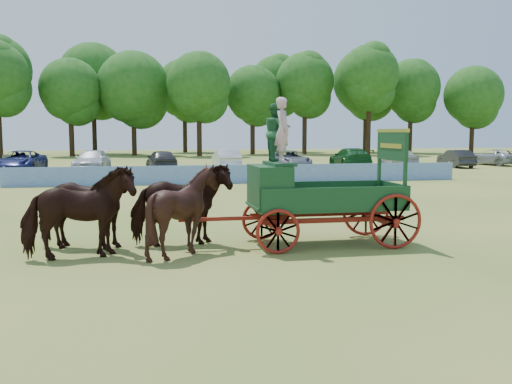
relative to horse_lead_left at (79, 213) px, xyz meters
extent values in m
plane|color=#9A8B45|center=(8.11, 0.41, -1.06)|extent=(160.00, 160.00, 0.00)
imported|color=black|center=(0.00, 0.00, 0.00)|extent=(2.67, 1.55, 2.13)
imported|color=black|center=(0.00, 1.10, 0.00)|extent=(2.72, 1.74, 2.13)
imported|color=black|center=(2.40, 0.00, 0.00)|extent=(1.99, 1.78, 2.13)
imported|color=black|center=(2.40, 1.10, 0.00)|extent=(2.59, 1.32, 2.13)
cube|color=maroon|center=(4.60, 0.55, -0.46)|extent=(0.12, 2.00, 0.12)
cube|color=maroon|center=(7.60, 0.55, -0.46)|extent=(0.12, 2.00, 0.12)
cube|color=maroon|center=(6.10, 0.00, -0.34)|extent=(3.80, 0.10, 0.12)
cube|color=maroon|center=(6.10, 1.10, -0.34)|extent=(3.80, 0.10, 0.12)
cube|color=maroon|center=(3.70, 0.55, -0.31)|extent=(2.80, 0.09, 0.09)
cube|color=#16441E|center=(6.10, 0.55, -0.06)|extent=(3.80, 1.80, 0.10)
cube|color=#16441E|center=(6.10, -0.33, 0.24)|extent=(3.80, 0.06, 0.55)
cube|color=#16441E|center=(6.10, 1.43, 0.24)|extent=(3.80, 0.06, 0.55)
cube|color=#16441E|center=(7.98, 0.55, 0.24)|extent=(0.06, 1.80, 0.55)
cube|color=#16441E|center=(4.60, 0.55, 0.49)|extent=(0.85, 1.70, 1.05)
cube|color=#16441E|center=(4.85, 0.55, 1.06)|extent=(0.55, 1.50, 0.08)
cube|color=#16441E|center=(4.22, 0.55, 0.29)|extent=(0.10, 1.60, 0.65)
cube|color=#16441E|center=(4.40, 0.55, -0.01)|extent=(0.55, 1.60, 0.06)
cube|color=#16441E|center=(7.90, -0.25, 0.89)|extent=(0.08, 0.08, 1.80)
cube|color=#16441E|center=(7.90, 1.35, 0.89)|extent=(0.08, 0.08, 1.80)
cube|color=#16441E|center=(7.90, 0.55, 1.49)|extent=(0.07, 1.75, 0.75)
cube|color=gold|center=(7.90, 0.55, 1.89)|extent=(0.08, 1.80, 0.09)
cube|color=gold|center=(7.86, 0.55, 1.49)|extent=(0.02, 1.30, 0.12)
torus|color=maroon|center=(4.60, -0.40, -0.51)|extent=(1.09, 0.09, 1.09)
torus|color=maroon|center=(4.60, 1.50, -0.51)|extent=(1.09, 0.09, 1.09)
torus|color=maroon|center=(7.60, -0.40, -0.36)|extent=(1.39, 0.09, 1.39)
torus|color=maroon|center=(7.60, 1.50, -0.36)|extent=(1.39, 0.09, 1.39)
imported|color=#CE9EAC|center=(4.85, 0.20, 1.90)|extent=(0.38, 0.58, 1.60)
imported|color=#246135|center=(4.85, 0.90, 1.85)|extent=(0.57, 0.73, 1.50)
cube|color=#2052B1|center=(7.11, 18.41, -0.54)|extent=(26.00, 0.08, 1.05)
imported|color=navy|center=(-7.09, 29.87, -0.28)|extent=(3.11, 5.87, 1.57)
imported|color=silver|center=(-2.17, 30.18, -0.29)|extent=(2.73, 5.52, 1.54)
imported|color=#333338|center=(2.88, 30.04, -0.27)|extent=(2.44, 4.87, 1.59)
imported|color=silver|center=(7.77, 29.82, -0.27)|extent=(1.73, 4.80, 1.58)
imported|color=slate|center=(12.84, 29.78, -0.34)|extent=(2.53, 5.28, 1.45)
imported|color=#144C1E|center=(17.80, 29.76, -0.25)|extent=(2.60, 5.74, 1.63)
imported|color=#B2B2B7|center=(22.29, 30.52, -0.29)|extent=(1.85, 4.55, 1.55)
imported|color=#262628|center=(26.87, 29.40, -0.34)|extent=(1.94, 4.49, 1.44)
imported|color=#999EA5|center=(31.86, 31.53, -0.36)|extent=(2.96, 5.29, 1.40)
cylinder|color=#382314|center=(-6.73, 57.71, 1.10)|extent=(0.60, 0.60, 4.33)
sphere|color=#194F15|center=(-6.73, 57.71, 6.92)|extent=(7.20, 7.20, 7.20)
cylinder|color=#382314|center=(0.55, 59.01, 1.20)|extent=(0.60, 0.60, 4.53)
sphere|color=#194F15|center=(0.55, 59.01, 7.29)|extent=(8.92, 8.92, 8.92)
cylinder|color=#382314|center=(8.24, 55.10, 1.27)|extent=(0.60, 0.60, 4.66)
sphere|color=#194F15|center=(8.24, 55.10, 7.53)|extent=(7.63, 7.63, 7.63)
cylinder|color=#382314|center=(15.55, 59.26, 1.08)|extent=(0.60, 0.60, 4.28)
sphere|color=#194F15|center=(15.55, 59.26, 6.82)|extent=(7.08, 7.08, 7.08)
cylinder|color=#382314|center=(22.41, 58.85, 1.50)|extent=(0.60, 0.60, 5.12)
sphere|color=#194F15|center=(22.41, 58.85, 8.37)|extent=(7.54, 7.54, 7.54)
cylinder|color=#382314|center=(29.55, 54.64, 1.69)|extent=(0.60, 0.60, 5.50)
sphere|color=#194F15|center=(29.55, 54.64, 9.07)|extent=(7.33, 7.33, 7.33)
cylinder|color=#382314|center=(37.44, 59.09, 1.34)|extent=(0.60, 0.60, 4.81)
sphere|color=#194F15|center=(37.44, 59.09, 7.79)|extent=(7.74, 7.74, 7.74)
cylinder|color=#382314|center=(45.32, 56.78, 1.06)|extent=(0.60, 0.60, 4.25)
sphere|color=#194F15|center=(45.32, 56.78, 6.77)|extent=(7.79, 7.79, 7.79)
cylinder|color=#382314|center=(-16.27, 64.49, 1.84)|extent=(0.60, 0.60, 5.80)
cylinder|color=#382314|center=(-4.68, 65.39, 1.65)|extent=(0.60, 0.60, 5.43)
sphere|color=#194F15|center=(-4.68, 65.39, 8.94)|extent=(9.17, 9.17, 9.17)
cylinder|color=#382314|center=(7.51, 68.17, 1.41)|extent=(0.60, 0.60, 4.94)
sphere|color=#194F15|center=(7.51, 68.17, 8.04)|extent=(8.08, 8.08, 8.08)
cylinder|color=#382314|center=(20.85, 68.20, 1.67)|extent=(0.60, 0.60, 5.47)
sphere|color=#194F15|center=(20.85, 68.20, 9.01)|extent=(7.76, 7.76, 7.76)
cylinder|color=#382314|center=(32.90, 63.90, 1.67)|extent=(0.60, 0.60, 5.46)
sphere|color=#194F15|center=(32.90, 63.90, 8.99)|extent=(9.37, 9.37, 9.37)
camera|label=1|loc=(1.45, -13.44, 1.86)|focal=40.00mm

